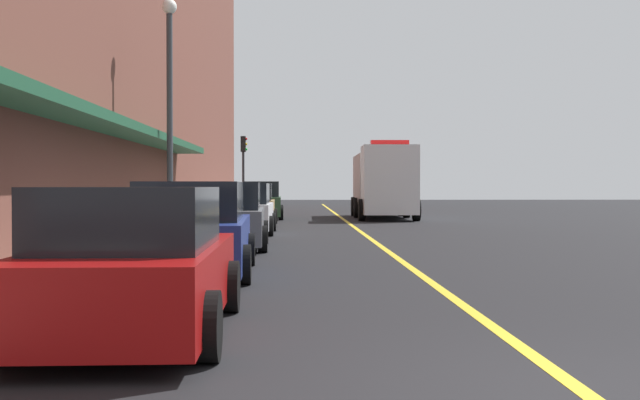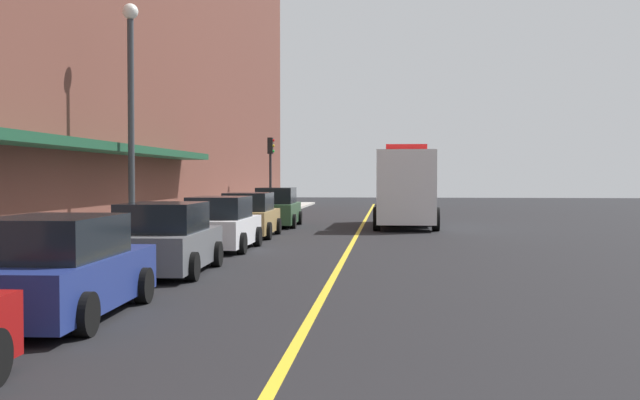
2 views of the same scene
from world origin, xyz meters
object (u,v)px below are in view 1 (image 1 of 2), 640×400
(parked_car_2, at_px, (226,217))
(traffic_light_near, at_px, (243,159))
(parked_car_0, at_px, (135,265))
(parked_car_5, at_px, (262,202))
(parked_car_4, at_px, (251,206))
(box_truck, at_px, (383,183))
(parking_meter_1, at_px, (187,204))
(parked_car_3, at_px, (244,210))
(street_lamp_left, at_px, (170,90))
(parked_car_1, at_px, (193,231))
(parking_meter_2, at_px, (192,203))
(parking_meter_0, at_px, (220,199))

(parked_car_2, distance_m, traffic_light_near, 24.34)
(parked_car_0, relative_size, parked_car_5, 0.92)
(parked_car_4, height_order, box_truck, box_truck)
(parked_car_5, bearing_deg, parking_meter_1, 172.75)
(parked_car_2, bearing_deg, traffic_light_near, 1.29)
(parked_car_3, xyz_separation_m, street_lamp_left, (-2.01, -2.35, 3.62))
(parked_car_1, relative_size, parking_meter_2, 3.50)
(parked_car_2, relative_size, parking_meter_1, 3.30)
(parking_meter_0, bearing_deg, parking_meter_2, -90.00)
(parked_car_3, xyz_separation_m, traffic_light_near, (-1.35, 18.44, 2.38))
(parked_car_2, xyz_separation_m, box_truck, (5.97, 17.47, 0.95))
(parked_car_0, distance_m, parked_car_2, 10.93)
(parked_car_3, height_order, parking_meter_0, parked_car_3)
(parked_car_4, bearing_deg, parked_car_1, 179.26)
(parked_car_0, bearing_deg, parked_car_1, 0.56)
(box_truck, relative_size, parking_meter_0, 5.98)
(parked_car_1, height_order, street_lamp_left, street_lamp_left)
(parked_car_4, relative_size, street_lamp_left, 0.62)
(parked_car_1, xyz_separation_m, traffic_light_near, (-1.29, 29.83, 2.38))
(parking_meter_2, bearing_deg, parked_car_5, 83.54)
(box_truck, xyz_separation_m, parking_meter_1, (-7.36, -14.73, -0.67))
(parked_car_3, height_order, traffic_light_near, traffic_light_near)
(box_truck, bearing_deg, parking_meter_1, -25.83)
(parked_car_3, bearing_deg, parked_car_5, -0.18)
(parked_car_0, height_order, street_lamp_left, street_lamp_left)
(parked_car_2, bearing_deg, parked_car_3, -2.08)
(parked_car_3, xyz_separation_m, parked_car_4, (-0.07, 5.18, 0.01))
(parked_car_4, distance_m, parking_meter_1, 8.29)
(parked_car_0, bearing_deg, parking_meter_2, 4.87)
(parked_car_1, height_order, parked_car_4, parked_car_4)
(parked_car_1, bearing_deg, parked_car_3, -2.37)
(parked_car_0, distance_m, street_lamp_left, 14.92)
(parked_car_1, relative_size, street_lamp_left, 0.67)
(parking_meter_1, bearing_deg, street_lamp_left, 132.63)
(street_lamp_left, bearing_deg, parked_car_2, -59.62)
(parked_car_3, relative_size, traffic_light_near, 0.97)
(parked_car_3, distance_m, parking_meter_0, 6.32)
(box_truck, relative_size, traffic_light_near, 1.85)
(parked_car_1, distance_m, box_truck, 23.89)
(parked_car_4, bearing_deg, parking_meter_2, 168.52)
(parked_car_3, distance_m, parked_car_4, 5.18)
(parked_car_5, height_order, parking_meter_2, parked_car_5)
(parking_meter_1, bearing_deg, traffic_light_near, 89.84)
(parked_car_1, distance_m, traffic_light_near, 29.95)
(box_truck, bearing_deg, parking_meter_0, -52.16)
(box_truck, bearing_deg, parked_car_1, -13.85)
(parked_car_5, relative_size, box_truck, 0.58)
(parked_car_2, xyz_separation_m, parking_meter_2, (-1.39, 3.83, 0.28))
(parked_car_1, bearing_deg, street_lamp_left, 10.12)
(parked_car_4, bearing_deg, box_truck, -43.34)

